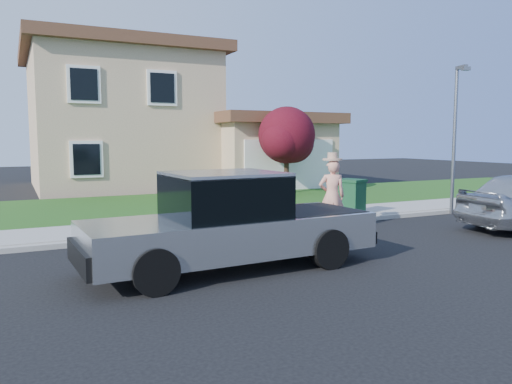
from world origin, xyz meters
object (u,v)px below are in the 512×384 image
ornamental_tree (287,138)px  street_lamp (456,131)px  trash_bin (351,196)px  woman (332,195)px  pickup_truck (230,224)px

ornamental_tree → street_lamp: 7.45m
ornamental_tree → trash_bin: 6.90m
woman → trash_bin: size_ratio=1.95×
pickup_truck → woman: (3.85, 2.26, 0.13)m
woman → ornamental_tree: size_ratio=0.56×
pickup_truck → ornamental_tree: size_ratio=1.52×
pickup_truck → trash_bin: bearing=31.2°
trash_bin → ornamental_tree: bearing=56.9°
pickup_truck → street_lamp: 9.83m
woman → ornamental_tree: bearing=-88.3°
woman → trash_bin: 2.32m
pickup_truck → ornamental_tree: bearing=52.7°
trash_bin → pickup_truck: bearing=-166.4°
ornamental_tree → woman: bearing=-112.0°
woman → street_lamp: 5.63m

